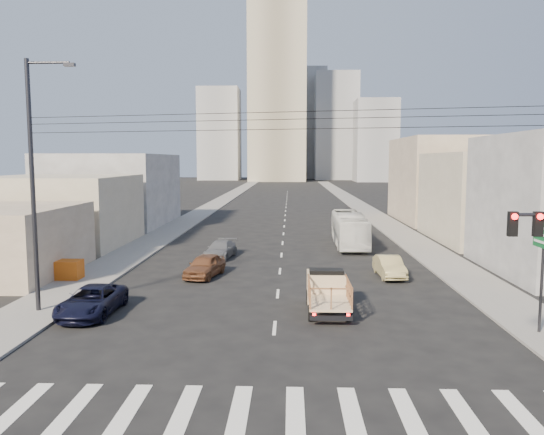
# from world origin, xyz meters

# --- Properties ---
(ground) EXTENTS (420.00, 420.00, 0.00)m
(ground) POSITION_xyz_m (0.00, 0.00, 0.00)
(ground) COLOR black
(ground) RESTS_ON ground
(sidewalk_left) EXTENTS (3.50, 180.00, 0.12)m
(sidewalk_left) POSITION_xyz_m (-11.75, 70.00, 0.06)
(sidewalk_left) COLOR slate
(sidewalk_left) RESTS_ON ground
(sidewalk_right) EXTENTS (3.50, 180.00, 0.12)m
(sidewalk_right) POSITION_xyz_m (11.75, 70.00, 0.06)
(sidewalk_right) COLOR slate
(sidewalk_right) RESTS_ON ground
(crosswalk) EXTENTS (18.59, 3.80, 0.01)m
(crosswalk) POSITION_xyz_m (0.02, -6.00, 0.01)
(crosswalk) COLOR silver
(crosswalk) RESTS_ON ground
(lane_dashes) EXTENTS (0.15, 104.00, 0.01)m
(lane_dashes) POSITION_xyz_m (0.00, 53.00, 0.01)
(lane_dashes) COLOR silver
(lane_dashes) RESTS_ON ground
(flatbed_pickup) EXTENTS (1.95, 4.41, 1.90)m
(flatbed_pickup) POSITION_xyz_m (2.49, 4.67, 1.09)
(flatbed_pickup) COLOR #D3B68D
(flatbed_pickup) RESTS_ON ground
(navy_pickup) EXTENTS (2.30, 4.86, 1.34)m
(navy_pickup) POSITION_xyz_m (-8.76, 3.71, 0.67)
(navy_pickup) COLOR black
(navy_pickup) RESTS_ON ground
(city_bus) EXTENTS (2.53, 10.32, 2.87)m
(city_bus) POSITION_xyz_m (5.76, 24.82, 1.43)
(city_bus) COLOR white
(city_bus) RESTS_ON ground
(sedan_brown) EXTENTS (2.49, 4.42, 1.42)m
(sedan_brown) POSITION_xyz_m (-4.71, 12.15, 0.71)
(sedan_brown) COLOR brown
(sedan_brown) RESTS_ON ground
(sedan_tan) EXTENTS (1.58, 4.07, 1.32)m
(sedan_tan) POSITION_xyz_m (6.94, 12.50, 0.66)
(sedan_tan) COLOR tan
(sedan_tan) RESTS_ON ground
(sedan_grey) EXTENTS (2.38, 4.55, 1.26)m
(sedan_grey) POSITION_xyz_m (-4.58, 18.76, 0.63)
(sedan_grey) COLOR slate
(sedan_grey) RESTS_ON ground
(green_sign) EXTENTS (0.18, 1.60, 5.00)m
(green_sign) POSITION_xyz_m (11.16, 1.50, 3.74)
(green_sign) COLOR #2D2D33
(green_sign) RESTS_ON ground
(streetlamp_left) EXTENTS (2.36, 0.25, 12.00)m
(streetlamp_left) POSITION_xyz_m (-11.39, 4.00, 6.44)
(streetlamp_left) COLOR #2D2D33
(streetlamp_left) RESTS_ON ground
(overhead_wires) EXTENTS (23.01, 5.02, 0.72)m
(overhead_wires) POSITION_xyz_m (0.00, 1.50, 8.97)
(overhead_wires) COLOR black
(overhead_wires) RESTS_ON ground
(crate_stack) EXTENTS (1.80, 1.20, 1.14)m
(crate_stack) POSITION_xyz_m (-13.00, 10.75, 0.69)
(crate_stack) COLOR #C35412
(crate_stack) RESTS_ON sidewalk_left
(bldg_right_mid) EXTENTS (11.00, 14.00, 8.00)m
(bldg_right_mid) POSITION_xyz_m (19.50, 28.00, 4.00)
(bldg_right_mid) COLOR #AAA089
(bldg_right_mid) RESTS_ON ground
(bldg_right_far) EXTENTS (12.00, 16.00, 10.00)m
(bldg_right_far) POSITION_xyz_m (20.00, 44.00, 5.00)
(bldg_right_far) COLOR gray
(bldg_right_far) RESTS_ON ground
(bldg_left_mid) EXTENTS (11.00, 12.00, 6.00)m
(bldg_left_mid) POSITION_xyz_m (-19.00, 24.00, 3.00)
(bldg_left_mid) COLOR #AAA089
(bldg_left_mid) RESTS_ON ground
(bldg_left_far) EXTENTS (12.00, 16.00, 8.00)m
(bldg_left_far) POSITION_xyz_m (-19.50, 39.00, 4.00)
(bldg_left_far) COLOR gray
(bldg_left_far) RESTS_ON ground
(high_rise_tower) EXTENTS (20.00, 20.00, 60.00)m
(high_rise_tower) POSITION_xyz_m (-4.00, 170.00, 30.00)
(high_rise_tower) COLOR gray
(high_rise_tower) RESTS_ON ground
(midrise_ne) EXTENTS (16.00, 16.00, 40.00)m
(midrise_ne) POSITION_xyz_m (18.00, 185.00, 20.00)
(midrise_ne) COLOR gray
(midrise_ne) RESTS_ON ground
(midrise_nw) EXTENTS (15.00, 15.00, 34.00)m
(midrise_nw) POSITION_xyz_m (-26.00, 180.00, 17.00)
(midrise_nw) COLOR gray
(midrise_nw) RESTS_ON ground
(midrise_back) EXTENTS (18.00, 18.00, 44.00)m
(midrise_back) POSITION_xyz_m (6.00, 200.00, 22.00)
(midrise_back) COLOR gray
(midrise_back) RESTS_ON ground
(midrise_east) EXTENTS (14.00, 14.00, 28.00)m
(midrise_east) POSITION_xyz_m (30.00, 165.00, 14.00)
(midrise_east) COLOR gray
(midrise_east) RESTS_ON ground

